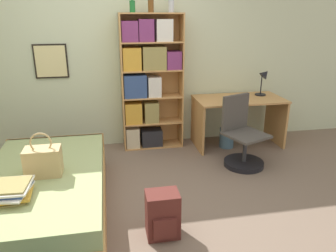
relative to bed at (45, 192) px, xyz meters
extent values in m
plane|color=#756051|center=(0.75, -0.02, -0.21)|extent=(14.00, 14.00, 0.00)
cube|color=beige|center=(0.75, 1.67, 1.09)|extent=(10.00, 0.06, 2.60)
cube|color=black|center=(-0.06, 1.63, 1.03)|extent=(0.43, 0.02, 0.45)
cube|color=beige|center=(-0.06, 1.62, 1.03)|extent=(0.39, 0.01, 0.41)
cube|color=tan|center=(0.00, -0.02, -0.08)|extent=(1.13, 1.96, 0.26)
cube|color=#9EAD70|center=(0.00, -0.02, 0.13)|extent=(1.10, 1.93, 0.17)
cube|color=tan|center=(0.00, 0.94, 0.00)|extent=(1.13, 0.04, 0.43)
cube|color=tan|center=(0.03, -0.05, 0.35)|extent=(0.32, 0.20, 0.26)
torus|color=tan|center=(0.03, -0.05, 0.54)|extent=(0.19, 0.02, 0.19)
cube|color=#99894C|center=(-0.17, -0.41, 0.23)|extent=(0.27, 0.35, 0.02)
cube|color=#B2382D|center=(-0.17, -0.41, 0.24)|extent=(0.25, 0.27, 0.01)
cube|color=gold|center=(-0.16, -0.43, 0.26)|extent=(0.32, 0.31, 0.02)
cube|color=silver|center=(-0.18, -0.43, 0.27)|extent=(0.33, 0.38, 0.02)
cube|color=#334C84|center=(-0.17, -0.42, 0.29)|extent=(0.30, 0.32, 0.02)
cube|color=silver|center=(-0.16, -0.41, 0.31)|extent=(0.31, 0.35, 0.02)
cube|color=#99894C|center=(-0.17, -0.41, 0.33)|extent=(0.30, 0.30, 0.01)
cube|color=tan|center=(0.85, 1.48, 0.71)|extent=(0.02, 0.30, 1.85)
cube|color=tan|center=(1.67, 1.48, 0.71)|extent=(0.02, 0.30, 1.85)
cube|color=tan|center=(1.26, 1.62, 0.71)|extent=(0.84, 0.01, 1.85)
cube|color=tan|center=(1.26, 1.48, -0.20)|extent=(0.80, 0.30, 0.02)
cube|color=tan|center=(1.26, 1.48, 0.16)|extent=(0.80, 0.30, 0.02)
cube|color=tan|center=(1.26, 1.48, 0.53)|extent=(0.80, 0.30, 0.02)
cube|color=tan|center=(1.26, 1.48, 0.90)|extent=(0.80, 0.30, 0.02)
cube|color=tan|center=(1.26, 1.48, 1.26)|extent=(0.80, 0.30, 0.02)
cube|color=tan|center=(1.26, 1.48, 1.63)|extent=(0.80, 0.30, 0.02)
cube|color=beige|center=(0.96, 1.46, -0.05)|extent=(0.19, 0.22, 0.29)
cube|color=#232328|center=(1.24, 1.46, -0.08)|extent=(0.29, 0.22, 0.23)
cube|color=gold|center=(0.98, 1.46, 0.31)|extent=(0.23, 0.22, 0.29)
cube|color=#99894C|center=(1.24, 1.46, 0.31)|extent=(0.20, 0.22, 0.29)
cube|color=#334C84|center=(1.02, 1.46, 0.69)|extent=(0.30, 0.22, 0.31)
cube|color=silver|center=(1.28, 1.46, 0.67)|extent=(0.18, 0.22, 0.27)
cube|color=gold|center=(0.99, 1.46, 1.05)|extent=(0.24, 0.22, 0.30)
cube|color=#99894C|center=(1.29, 1.46, 1.06)|extent=(0.31, 0.22, 0.30)
cube|color=#7A336B|center=(1.55, 1.46, 1.02)|extent=(0.20, 0.22, 0.24)
cube|color=#7A336B|center=(0.97, 1.46, 1.40)|extent=(0.21, 0.22, 0.26)
cube|color=#7A336B|center=(1.18, 1.46, 1.41)|extent=(0.19, 0.22, 0.28)
cube|color=silver|center=(1.42, 1.46, 1.41)|extent=(0.21, 0.22, 0.28)
cylinder|color=#1E6B2D|center=(1.02, 1.44, 1.70)|extent=(0.07, 0.07, 0.14)
cylinder|color=brown|center=(1.25, 1.44, 1.71)|extent=(0.07, 0.07, 0.15)
cylinder|color=#B7BCC1|center=(1.52, 1.45, 1.73)|extent=(0.08, 0.08, 0.19)
cube|color=tan|center=(2.47, 1.29, 0.48)|extent=(1.24, 0.66, 0.02)
cube|color=tan|center=(1.87, 1.29, 0.13)|extent=(0.03, 0.62, 0.68)
cube|color=tan|center=(3.07, 1.29, 0.13)|extent=(0.03, 0.62, 0.68)
cylinder|color=black|center=(2.84, 1.41, 0.50)|extent=(0.16, 0.16, 0.02)
cylinder|color=black|center=(2.84, 1.41, 0.64)|extent=(0.02, 0.02, 0.27)
cone|color=black|center=(2.89, 1.41, 0.80)|extent=(0.16, 0.13, 0.16)
cylinder|color=black|center=(2.30, 0.60, -0.18)|extent=(0.50, 0.50, 0.06)
cylinder|color=#333338|center=(2.30, 0.60, -0.01)|extent=(0.05, 0.05, 0.40)
cube|color=#47423D|center=(2.30, 0.60, 0.20)|extent=(0.59, 0.59, 0.03)
cube|color=#47423D|center=(2.22, 0.80, 0.44)|extent=(0.40, 0.19, 0.45)
cube|color=#56231E|center=(1.05, -0.55, -0.01)|extent=(0.28, 0.22, 0.41)
cube|color=#56231E|center=(1.05, -0.68, -0.07)|extent=(0.20, 0.03, 0.19)
cylinder|color=slate|center=(2.30, 1.23, -0.07)|extent=(0.21, 0.21, 0.28)
camera|label=1|loc=(0.65, -2.93, 1.65)|focal=35.00mm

